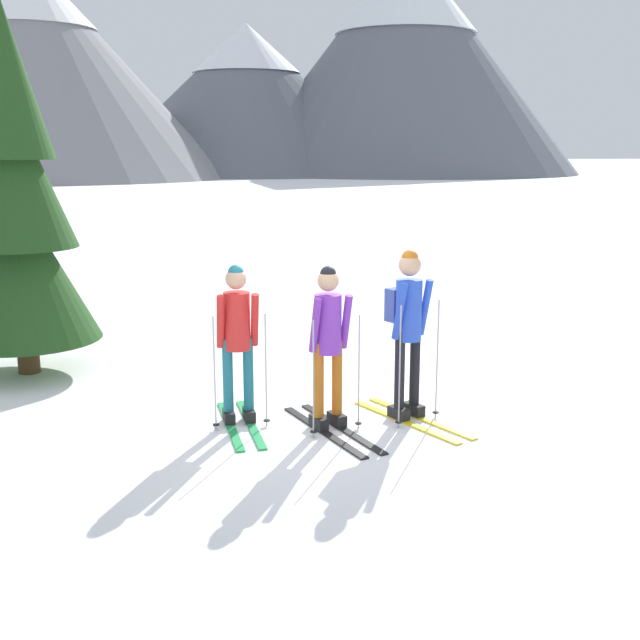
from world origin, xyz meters
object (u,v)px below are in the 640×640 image
Objects in this scene: skier_in_red at (237,338)px; skier_in_blue at (408,323)px; skier_in_purple at (328,341)px; pine_tree_near at (17,210)px.

skier_in_red is 1.82m from skier_in_blue.
skier_in_purple is at bearing -166.35° from skier_in_blue.
skier_in_red is at bearing 162.81° from skier_in_purple.
skier_in_red is 0.97m from skier_in_purple.
pine_tree_near is at bearing 144.02° from skier_in_purple.
skier_in_purple reaches higher than skier_in_red.
skier_in_blue is 5.23m from pine_tree_near.
skier_in_blue is at bearing 13.65° from skier_in_purple.
pine_tree_near is (-3.62, 2.63, 1.19)m from skier_in_purple.
pine_tree_near is at bearing 151.84° from skier_in_blue.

